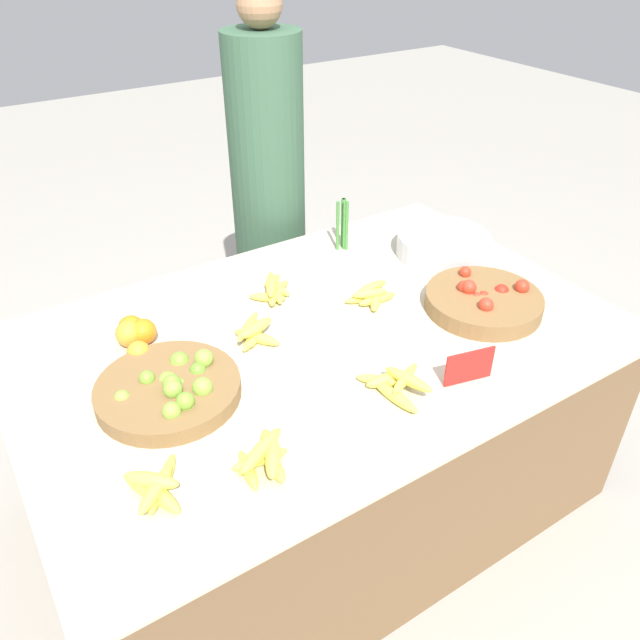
% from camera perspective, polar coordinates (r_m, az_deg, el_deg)
% --- Properties ---
extents(ground_plane, '(12.00, 12.00, 0.00)m').
position_cam_1_polar(ground_plane, '(2.36, 0.00, -15.17)').
color(ground_plane, '#A39E93').
extents(market_table, '(1.78, 1.18, 0.70)m').
position_cam_1_polar(market_table, '(2.11, 0.00, -8.98)').
color(market_table, brown).
rests_on(market_table, ground_plane).
extents(lime_bowl, '(0.38, 0.38, 0.09)m').
position_cam_1_polar(lime_bowl, '(1.69, -13.51, -6.16)').
color(lime_bowl, olive).
rests_on(lime_bowl, market_table).
extents(tomato_basket, '(0.37, 0.37, 0.09)m').
position_cam_1_polar(tomato_basket, '(2.05, 14.71, 1.70)').
color(tomato_basket, olive).
rests_on(tomato_basket, market_table).
extents(orange_pile, '(0.12, 0.19, 0.08)m').
position_cam_1_polar(orange_pile, '(1.90, -16.55, -1.29)').
color(orange_pile, orange).
rests_on(orange_pile, market_table).
extents(metal_bowl, '(0.34, 0.34, 0.08)m').
position_cam_1_polar(metal_bowl, '(2.34, 11.18, 6.76)').
color(metal_bowl, silver).
rests_on(metal_bowl, market_table).
extents(price_sign, '(0.14, 0.04, 0.10)m').
position_cam_1_polar(price_sign, '(1.73, 13.49, -4.16)').
color(price_sign, red).
rests_on(price_sign, market_table).
extents(veg_bundle, '(0.05, 0.04, 0.19)m').
position_cam_1_polar(veg_bundle, '(2.33, 2.12, 8.74)').
color(veg_bundle, '#428438').
rests_on(veg_bundle, market_table).
extents(banana_bunch_middle_left, '(0.15, 0.18, 0.06)m').
position_cam_1_polar(banana_bunch_middle_left, '(1.46, -14.85, -14.59)').
color(banana_bunch_middle_left, '#EFDB4C').
rests_on(banana_bunch_middle_left, market_table).
extents(banana_bunch_front_right, '(0.17, 0.16, 0.06)m').
position_cam_1_polar(banana_bunch_front_right, '(2.06, -4.30, 2.74)').
color(banana_bunch_front_right, '#EFDB4C').
rests_on(banana_bunch_front_right, market_table).
extents(banana_bunch_front_center, '(0.16, 0.18, 0.06)m').
position_cam_1_polar(banana_bunch_front_center, '(1.48, -5.16, -12.33)').
color(banana_bunch_front_center, '#EFDB4C').
rests_on(banana_bunch_front_center, market_table).
extents(banana_bunch_front_left, '(0.17, 0.12, 0.06)m').
position_cam_1_polar(banana_bunch_front_left, '(2.03, 4.82, 2.23)').
color(banana_bunch_front_left, '#EFDB4C').
rests_on(banana_bunch_front_left, market_table).
extents(banana_bunch_back_center, '(0.17, 0.21, 0.06)m').
position_cam_1_polar(banana_bunch_back_center, '(1.68, 6.93, -5.76)').
color(banana_bunch_back_center, '#EFDB4C').
rests_on(banana_bunch_back_center, market_table).
extents(banana_bunch_middle_right, '(0.15, 0.17, 0.06)m').
position_cam_1_polar(banana_bunch_middle_right, '(1.86, -6.03, -1.16)').
color(banana_bunch_middle_right, '#EFDB4C').
rests_on(banana_bunch_middle_right, market_table).
extents(vendor_person, '(0.30, 0.30, 1.57)m').
position_cam_1_polar(vendor_person, '(2.63, -4.67, 10.29)').
color(vendor_person, '#385B42').
rests_on(vendor_person, ground_plane).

